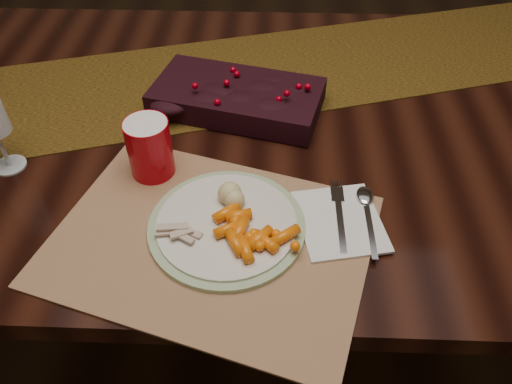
{
  "coord_description": "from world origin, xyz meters",
  "views": [
    {
      "loc": [
        0.02,
        -0.85,
        1.38
      ],
      "look_at": [
        0.0,
        -0.27,
        0.8
      ],
      "focal_mm": 35.0,
      "sensor_mm": 36.0,
      "label": 1
    }
  ],
  "objects_px": {
    "centerpiece": "(237,94)",
    "mashed_potatoes": "(231,194)",
    "dinner_plate": "(227,225)",
    "red_cup": "(150,148)",
    "turkey_shreds": "(181,235)",
    "napkin": "(340,221)",
    "dining_table": "(259,234)",
    "placemat_main": "(211,240)",
    "baby_carrots": "(254,231)"
  },
  "relations": [
    {
      "from": "mashed_potatoes",
      "to": "placemat_main",
      "type": "bearing_deg",
      "value": -113.09
    },
    {
      "from": "mashed_potatoes",
      "to": "napkin",
      "type": "bearing_deg",
      "value": -7.89
    },
    {
      "from": "mashed_potatoes",
      "to": "napkin",
      "type": "distance_m",
      "value": 0.19
    },
    {
      "from": "dining_table",
      "to": "placemat_main",
      "type": "distance_m",
      "value": 0.51
    },
    {
      "from": "placemat_main",
      "to": "napkin",
      "type": "bearing_deg",
      "value": 28.7
    },
    {
      "from": "napkin",
      "to": "red_cup",
      "type": "xyz_separation_m",
      "value": [
        -0.33,
        0.12,
        0.05
      ]
    },
    {
      "from": "dinner_plate",
      "to": "turkey_shreds",
      "type": "relative_size",
      "value": 3.74
    },
    {
      "from": "napkin",
      "to": "red_cup",
      "type": "relative_size",
      "value": 1.42
    },
    {
      "from": "mashed_potatoes",
      "to": "red_cup",
      "type": "xyz_separation_m",
      "value": [
        -0.15,
        0.09,
        0.02
      ]
    },
    {
      "from": "baby_carrots",
      "to": "red_cup",
      "type": "bearing_deg",
      "value": 139.74
    },
    {
      "from": "dinner_plate",
      "to": "red_cup",
      "type": "bearing_deg",
      "value": 137.24
    },
    {
      "from": "turkey_shreds",
      "to": "red_cup",
      "type": "height_order",
      "value": "red_cup"
    },
    {
      "from": "mashed_potatoes",
      "to": "red_cup",
      "type": "distance_m",
      "value": 0.18
    },
    {
      "from": "baby_carrots",
      "to": "napkin",
      "type": "bearing_deg",
      "value": 18.41
    },
    {
      "from": "placemat_main",
      "to": "turkey_shreds",
      "type": "bearing_deg",
      "value": -146.37
    },
    {
      "from": "placemat_main",
      "to": "turkey_shreds",
      "type": "xyz_separation_m",
      "value": [
        -0.04,
        -0.01,
        0.02
      ]
    },
    {
      "from": "centerpiece",
      "to": "napkin",
      "type": "xyz_separation_m",
      "value": [
        0.19,
        -0.32,
        -0.03
      ]
    },
    {
      "from": "dining_table",
      "to": "turkey_shreds",
      "type": "distance_m",
      "value": 0.54
    },
    {
      "from": "red_cup",
      "to": "turkey_shreds",
      "type": "bearing_deg",
      "value": -65.74
    },
    {
      "from": "dining_table",
      "to": "centerpiece",
      "type": "height_order",
      "value": "centerpiece"
    },
    {
      "from": "dining_table",
      "to": "napkin",
      "type": "xyz_separation_m",
      "value": [
        0.14,
        -0.29,
        0.38
      ]
    },
    {
      "from": "placemat_main",
      "to": "napkin",
      "type": "height_order",
      "value": "napkin"
    },
    {
      "from": "dining_table",
      "to": "dinner_plate",
      "type": "height_order",
      "value": "dinner_plate"
    },
    {
      "from": "dinner_plate",
      "to": "baby_carrots",
      "type": "bearing_deg",
      "value": -30.83
    },
    {
      "from": "centerpiece",
      "to": "placemat_main",
      "type": "distance_m",
      "value": 0.37
    },
    {
      "from": "centerpiece",
      "to": "placemat_main",
      "type": "bearing_deg",
      "value": -93.2
    },
    {
      "from": "centerpiece",
      "to": "turkey_shreds",
      "type": "xyz_separation_m",
      "value": [
        -0.06,
        -0.38,
        -0.01
      ]
    },
    {
      "from": "turkey_shreds",
      "to": "baby_carrots",
      "type": "bearing_deg",
      "value": 5.3
    },
    {
      "from": "placemat_main",
      "to": "baby_carrots",
      "type": "relative_size",
      "value": 4.25
    },
    {
      "from": "centerpiece",
      "to": "mashed_potatoes",
      "type": "distance_m",
      "value": 0.3
    },
    {
      "from": "mashed_potatoes",
      "to": "centerpiece",
      "type": "bearing_deg",
      "value": 91.77
    },
    {
      "from": "napkin",
      "to": "red_cup",
      "type": "distance_m",
      "value": 0.36
    },
    {
      "from": "mashed_potatoes",
      "to": "turkey_shreds",
      "type": "height_order",
      "value": "mashed_potatoes"
    },
    {
      "from": "centerpiece",
      "to": "mashed_potatoes",
      "type": "relative_size",
      "value": 4.58
    },
    {
      "from": "centerpiece",
      "to": "napkin",
      "type": "height_order",
      "value": "centerpiece"
    },
    {
      "from": "dinner_plate",
      "to": "red_cup",
      "type": "height_order",
      "value": "red_cup"
    },
    {
      "from": "dinner_plate",
      "to": "napkin",
      "type": "distance_m",
      "value": 0.19
    },
    {
      "from": "dinner_plate",
      "to": "placemat_main",
      "type": "bearing_deg",
      "value": -134.66
    },
    {
      "from": "dining_table",
      "to": "red_cup",
      "type": "xyz_separation_m",
      "value": [
        -0.19,
        -0.18,
        0.43
      ]
    },
    {
      "from": "dinner_plate",
      "to": "centerpiece",
      "type": "bearing_deg",
      "value": 90.62
    },
    {
      "from": "baby_carrots",
      "to": "turkey_shreds",
      "type": "xyz_separation_m",
      "value": [
        -0.11,
        -0.01,
        -0.0
      ]
    },
    {
      "from": "turkey_shreds",
      "to": "napkin",
      "type": "distance_m",
      "value": 0.26
    },
    {
      "from": "dining_table",
      "to": "napkin",
      "type": "bearing_deg",
      "value": -63.67
    },
    {
      "from": "dining_table",
      "to": "placemat_main",
      "type": "relative_size",
      "value": 3.58
    },
    {
      "from": "red_cup",
      "to": "centerpiece",
      "type": "bearing_deg",
      "value": 55.51
    },
    {
      "from": "napkin",
      "to": "red_cup",
      "type": "height_order",
      "value": "red_cup"
    },
    {
      "from": "mashed_potatoes",
      "to": "turkey_shreds",
      "type": "relative_size",
      "value": 1.09
    },
    {
      "from": "dining_table",
      "to": "placemat_main",
      "type": "xyz_separation_m",
      "value": [
        -0.07,
        -0.33,
        0.38
      ]
    },
    {
      "from": "baby_carrots",
      "to": "turkey_shreds",
      "type": "bearing_deg",
      "value": -174.7
    },
    {
      "from": "dinner_plate",
      "to": "mashed_potatoes",
      "type": "height_order",
      "value": "mashed_potatoes"
    }
  ]
}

